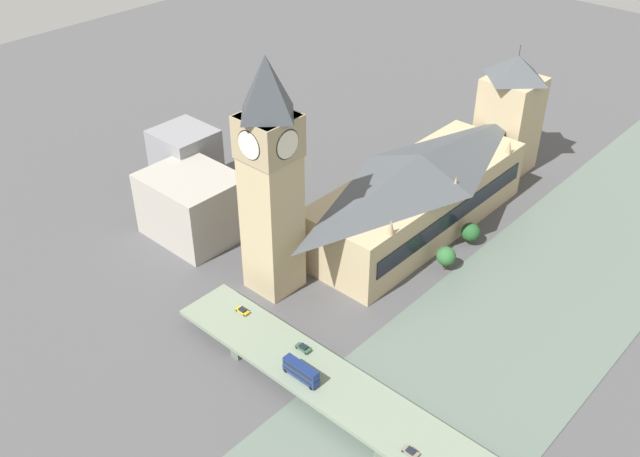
{
  "coord_description": "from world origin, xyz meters",
  "views": [
    {
      "loc": [
        -96.05,
        166.52,
        138.24
      ],
      "look_at": [
        23.15,
        35.31,
        18.66
      ],
      "focal_mm": 40.0,
      "sensor_mm": 36.0,
      "label": 1
    }
  ],
  "objects": [
    {
      "name": "car_northbound_tail",
      "position": [
        0.73,
        66.62,
        6.18
      ],
      "size": [
        4.38,
        1.83,
        1.49
      ],
      "color": "#2D5638",
      "rests_on": "road_bridge"
    },
    {
      "name": "clock_tower",
      "position": [
        31.2,
        47.23,
        39.69
      ],
      "size": [
        14.93,
        14.93,
        74.12
      ],
      "color": "tan",
      "rests_on": "ground_plane"
    },
    {
      "name": "victoria_tower",
      "position": [
        17.79,
        -66.08,
        23.01
      ],
      "size": [
        19.39,
        19.39,
        50.01
      ],
      "color": "tan",
      "rests_on": "ground_plane"
    },
    {
      "name": "river_water",
      "position": [
        -33.75,
        0.0,
        0.15
      ],
      "size": [
        55.49,
        360.0,
        0.3
      ],
      "primitive_type": "cube",
      "color": "slate",
      "rests_on": "ground_plane"
    },
    {
      "name": "city_block_center",
      "position": [
        71.55,
        45.52,
        11.23
      ],
      "size": [
        30.81,
        25.45,
        22.45
      ],
      "color": "#A39E93",
      "rests_on": "ground_plane"
    },
    {
      "name": "car_southbound_lead",
      "position": [
        23.95,
        67.12,
        6.12
      ],
      "size": [
        4.15,
        1.86,
        1.35
      ],
      "color": "gold",
      "rests_on": "road_bridge"
    },
    {
      "name": "ground_plane",
      "position": [
        0.0,
        0.0,
        0.0
      ],
      "size": [
        600.0,
        600.0,
        0.0
      ],
      "primitive_type": "plane",
      "color": "#4C4C4F"
    },
    {
      "name": "tree_embankment_mid",
      "position": [
        -1.59,
        -11.97,
        4.84
      ],
      "size": [
        6.35,
        6.35,
        8.03
      ],
      "color": "brown",
      "rests_on": "ground_plane"
    },
    {
      "name": "parliament_hall",
      "position": [
        17.73,
        -8.0,
        14.14
      ],
      "size": [
        29.92,
        88.78,
        28.51
      ],
      "color": "tan",
      "rests_on": "ground_plane"
    },
    {
      "name": "double_decker_bus_mid",
      "position": [
        -5.95,
        74.46,
        8.07
      ],
      "size": [
        10.77,
        2.62,
        4.76
      ],
      "color": "navy",
      "rests_on": "road_bridge"
    },
    {
      "name": "tree_embankment_near",
      "position": [
        -3.53,
        5.41,
        5.3
      ],
      "size": [
        6.23,
        6.23,
        8.44
      ],
      "color": "brown",
      "rests_on": "ground_plane"
    },
    {
      "name": "car_northbound_lead",
      "position": [
        -40.39,
        74.71,
        6.1
      ],
      "size": [
        3.99,
        1.85,
        1.32
      ],
      "color": "slate",
      "rests_on": "road_bridge"
    },
    {
      "name": "city_block_west",
      "position": [
        92.17,
        31.23,
        13.43
      ],
      "size": [
        20.15,
        18.93,
        26.86
      ],
      "color": "gray",
      "rests_on": "ground_plane"
    },
    {
      "name": "road_bridge",
      "position": [
        -33.75,
        70.47,
        4.4
      ],
      "size": [
        142.99,
        16.79,
        5.44
      ],
      "color": "#5D6A59",
      "rests_on": "ground_plane"
    }
  ]
}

